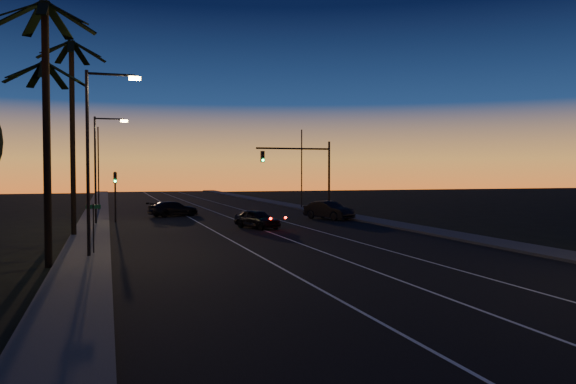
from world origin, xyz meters
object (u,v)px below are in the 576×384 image
object	(u,v)px
lead_car	(257,219)
right_car	(329,210)
signal_mast	(305,165)
cross_car	(174,209)

from	to	relation	value
lead_car	right_car	bearing A→B (deg)	35.78
lead_car	signal_mast	bearing A→B (deg)	51.10
lead_car	cross_car	world-z (taller)	cross_car
signal_mast	cross_car	size ratio (longest dim) A/B	1.36
signal_mast	right_car	size ratio (longest dim) A/B	1.40
signal_mast	cross_car	distance (m)	13.06
right_car	cross_car	bearing A→B (deg)	148.97
signal_mast	lead_car	distance (m)	11.49
signal_mast	cross_car	bearing A→B (deg)	156.14
right_car	lead_car	bearing A→B (deg)	-144.22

